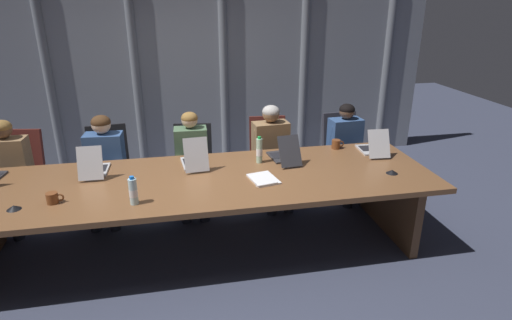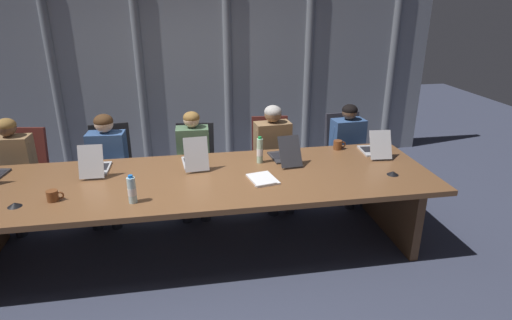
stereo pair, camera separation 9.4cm
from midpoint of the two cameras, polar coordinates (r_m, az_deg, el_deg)
name	(u,v)px [view 1 (the left image)]	position (r m, az deg, el deg)	size (l,w,h in m)	color
ground_plane	(201,249)	(4.25, -8.08, -11.82)	(14.22, 14.22, 0.00)	#383D51
conference_table	(198,193)	(3.95, -8.54, -4.36)	(4.39, 1.29, 0.75)	brown
curtain_backdrop	(182,68)	(6.07, -10.33, 12.11)	(7.11, 0.17, 2.74)	gray
laptop_left_mid	(94,168)	(4.23, -21.53, -1.01)	(0.23, 0.43, 0.31)	#BCBCC1
laptop_center	(194,160)	(4.16, -8.93, -0.06)	(0.26, 0.45, 0.33)	#BCBCC1
laptop_right_mid	(284,155)	(4.27, 3.11, 0.68)	(0.26, 0.50, 0.29)	#2D2D33
laptop_right_end	(373,148)	(4.62, 14.86, 1.60)	(0.25, 0.46, 0.29)	#BCBCC1
office_chair_left_end	(22,188)	(5.28, -29.42, -3.33)	(0.60, 0.61, 0.96)	#511E19
office_chair_left_mid	(112,181)	(5.05, -19.35, -2.73)	(0.60, 0.60, 0.96)	black
office_chair_center	(194,176)	(4.99, -8.94, -2.14)	(0.60, 0.60, 0.92)	black
office_chair_right_mid	(269,169)	(5.10, 1.24, -1.24)	(0.60, 0.60, 0.96)	#511E19
office_chair_right_end	(343,163)	(5.37, 11.14, -0.45)	(0.60, 0.60, 0.96)	#2D2D38
person_left_end	(7,169)	(5.05, -30.96, -1.07)	(0.42, 0.56, 1.14)	olive
person_left_mid	(104,162)	(4.80, -20.29, -0.27)	(0.43, 0.57, 1.14)	#335184
person_center	(192,158)	(4.73, -9.18, 0.27)	(0.38, 0.55, 1.13)	#4C6B4C
person_right_mid	(273,150)	(4.84, 1.72, 1.39)	(0.45, 0.57, 1.16)	olive
person_right_end	(348,147)	(5.12, 11.73, 1.77)	(0.41, 0.56, 1.13)	#335184
water_bottle_primary	(259,151)	(4.19, -0.19, 1.25)	(0.06, 0.06, 0.27)	#ADD1B2
water_bottle_secondary	(133,191)	(3.52, -16.93, -4.08)	(0.07, 0.07, 0.24)	silver
coffee_mug_near	(336,144)	(4.67, 10.19, 2.11)	(0.14, 0.09, 0.10)	brown
coffee_mug_far	(53,198)	(3.79, -26.33, -4.61)	(0.14, 0.09, 0.09)	brown
conference_mic_left_side	(392,172)	(4.15, 17.23, -1.51)	(0.11, 0.11, 0.04)	black
conference_mic_right_side	(14,207)	(3.84, -30.44, -5.53)	(0.11, 0.11, 0.04)	black
spiral_notepad	(264,179)	(3.83, 0.33, -2.60)	(0.28, 0.34, 0.03)	silver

